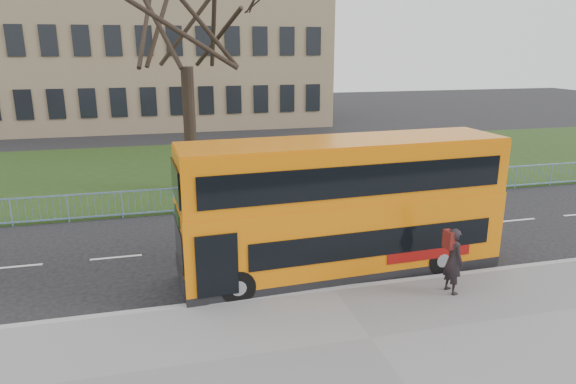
{
  "coord_description": "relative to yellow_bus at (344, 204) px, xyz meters",
  "views": [
    {
      "loc": [
        -4.4,
        -13.74,
        6.54
      ],
      "look_at": [
        -0.65,
        1.0,
        2.24
      ],
      "focal_mm": 32.0,
      "sensor_mm": 36.0,
      "label": 1
    }
  ],
  "objects": [
    {
      "name": "bare_tree",
      "position": [
        -3.68,
        10.31,
        4.65
      ],
      "size": [
        9.39,
        9.39,
        13.41
      ],
      "primitive_type": null,
      "color": "black",
      "rests_on": "grass_verge"
    },
    {
      "name": "kerb",
      "position": [
        -0.68,
        -1.24,
        -2.06
      ],
      "size": [
        80.0,
        0.2,
        0.14
      ],
      "primitive_type": "cube",
      "color": "#98989A",
      "rests_on": "ground"
    },
    {
      "name": "grass_verge",
      "position": [
        -0.68,
        14.61,
        -2.09
      ],
      "size": [
        80.0,
        15.4,
        0.08
      ],
      "primitive_type": "cube",
      "color": "#1F3212",
      "rests_on": "ground"
    },
    {
      "name": "yellow_bus",
      "position": [
        0.0,
        0.0,
        0.0
      ],
      "size": [
        9.6,
        2.75,
        3.98
      ],
      "rotation": [
        0.0,
        0.0,
        0.05
      ],
      "color": "orange",
      "rests_on": "ground"
    },
    {
      "name": "ground",
      "position": [
        -0.68,
        0.31,
        -2.13
      ],
      "size": [
        120.0,
        120.0,
        0.0
      ],
      "primitive_type": "plane",
      "color": "black",
      "rests_on": "ground"
    },
    {
      "name": "pedestrian",
      "position": [
        2.34,
        -2.21,
        -1.1
      ],
      "size": [
        0.51,
        0.71,
        1.83
      ],
      "primitive_type": "imported",
      "rotation": [
        0.0,
        0.0,
        1.69
      ],
      "color": "black",
      "rests_on": "pavement"
    },
    {
      "name": "civic_building",
      "position": [
        -5.68,
        35.31,
        4.87
      ],
      "size": [
        30.0,
        15.0,
        14.0
      ],
      "primitive_type": "cube",
      "color": "#8B7458",
      "rests_on": "ground"
    },
    {
      "name": "guard_railing",
      "position": [
        -0.68,
        6.91,
        -1.58
      ],
      "size": [
        40.0,
        0.12,
        1.1
      ],
      "primitive_type": null,
      "color": "#78A0D5",
      "rests_on": "ground"
    }
  ]
}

